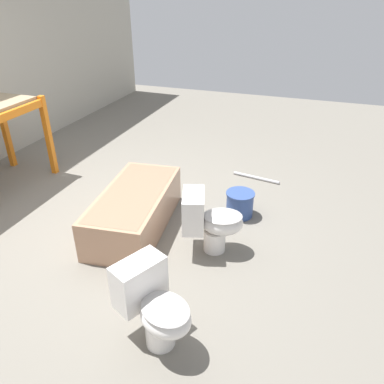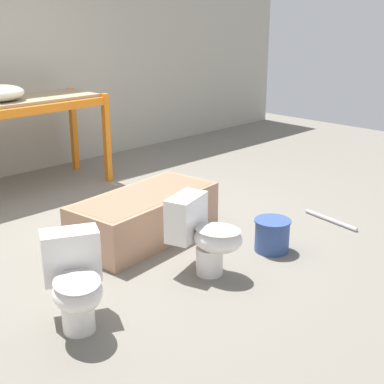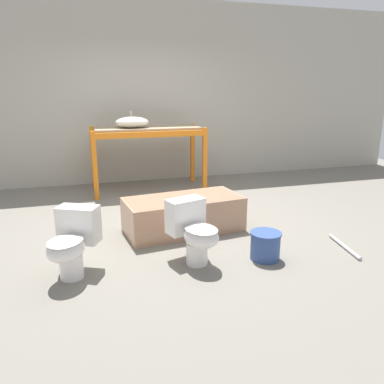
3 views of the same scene
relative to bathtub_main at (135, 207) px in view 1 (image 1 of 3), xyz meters
The scene contains 6 objects.
ground_plane 0.54m from the bathtub_main, 96.11° to the left, with size 12.00×12.00×0.00m, color slate.
bathtub_main is the anchor object (origin of this frame).
toilet_near 0.88m from the bathtub_main, 98.25° to the right, with size 0.50×0.65×0.62m.
toilet_far 1.52m from the bathtub_main, 147.51° to the right, with size 0.56×0.67×0.62m.
bucket_white 1.17m from the bathtub_main, 59.37° to the right, with size 0.32×0.32×0.29m.
loose_pipe 1.86m from the bathtub_main, 33.01° to the right, with size 0.14×0.64×0.04m.
Camera 1 is at (-2.93, -2.17, 2.29)m, focal length 35.00 mm.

